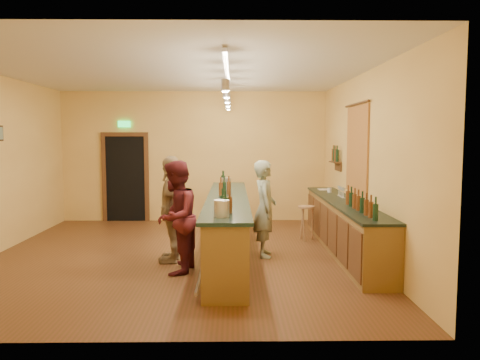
{
  "coord_description": "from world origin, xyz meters",
  "views": [
    {
      "loc": [
        0.97,
        -8.1,
        2.08
      ],
      "look_at": [
        1.09,
        0.2,
        1.32
      ],
      "focal_mm": 35.0,
      "sensor_mm": 36.0,
      "label": 1
    }
  ],
  "objects_px": {
    "back_counter": "(344,226)",
    "bar_stool": "(306,213)",
    "tasting_bar": "(227,221)",
    "customer_a": "(176,217)",
    "bartender": "(265,209)",
    "customer_b": "(172,209)"
  },
  "relations": [
    {
      "from": "back_counter",
      "to": "bar_stool",
      "type": "distance_m",
      "value": 1.16
    },
    {
      "from": "tasting_bar",
      "to": "bar_stool",
      "type": "height_order",
      "value": "tasting_bar"
    },
    {
      "from": "tasting_bar",
      "to": "bar_stool",
      "type": "bearing_deg",
      "value": 37.63
    },
    {
      "from": "bartender",
      "to": "back_counter",
      "type": "bearing_deg",
      "value": -80.94
    },
    {
      "from": "tasting_bar",
      "to": "customer_a",
      "type": "bearing_deg",
      "value": -126.49
    },
    {
      "from": "customer_a",
      "to": "bar_stool",
      "type": "bearing_deg",
      "value": 142.86
    },
    {
      "from": "back_counter",
      "to": "bartender",
      "type": "distance_m",
      "value": 1.51
    },
    {
      "from": "back_counter",
      "to": "bar_stool",
      "type": "relative_size",
      "value": 6.54
    },
    {
      "from": "bartender",
      "to": "tasting_bar",
      "type": "bearing_deg",
      "value": 85.11
    },
    {
      "from": "back_counter",
      "to": "bar_stool",
      "type": "height_order",
      "value": "back_counter"
    },
    {
      "from": "back_counter",
      "to": "customer_a",
      "type": "distance_m",
      "value": 3.15
    },
    {
      "from": "bartender",
      "to": "customer_a",
      "type": "distance_m",
      "value": 1.74
    },
    {
      "from": "back_counter",
      "to": "bartender",
      "type": "bearing_deg",
      "value": -170.78
    },
    {
      "from": "bartender",
      "to": "customer_a",
      "type": "relative_size",
      "value": 0.97
    },
    {
      "from": "tasting_bar",
      "to": "customer_b",
      "type": "xyz_separation_m",
      "value": [
        -0.92,
        -0.38,
        0.28
      ]
    },
    {
      "from": "back_counter",
      "to": "bar_stool",
      "type": "bearing_deg",
      "value": 116.88
    },
    {
      "from": "back_counter",
      "to": "tasting_bar",
      "type": "distance_m",
      "value": 2.11
    },
    {
      "from": "customer_a",
      "to": "tasting_bar",
      "type": "bearing_deg",
      "value": 152.47
    },
    {
      "from": "customer_a",
      "to": "customer_b",
      "type": "relative_size",
      "value": 0.97
    },
    {
      "from": "tasting_bar",
      "to": "customer_a",
      "type": "distance_m",
      "value": 1.33
    },
    {
      "from": "customer_a",
      "to": "bar_stool",
      "type": "height_order",
      "value": "customer_a"
    },
    {
      "from": "back_counter",
      "to": "bartender",
      "type": "xyz_separation_m",
      "value": [
        -1.45,
        -0.24,
        0.35
      ]
    }
  ]
}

